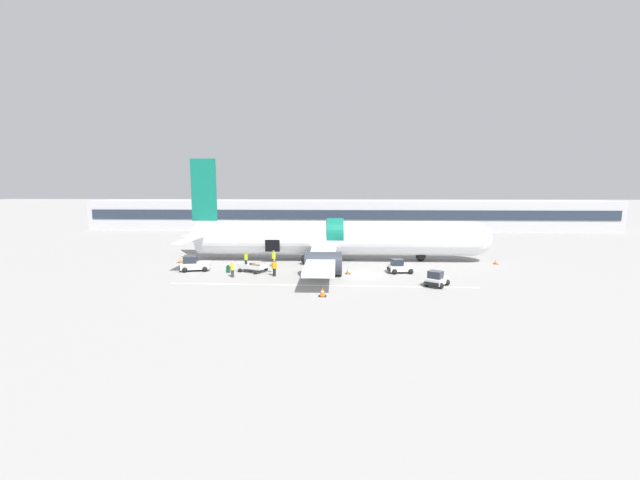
% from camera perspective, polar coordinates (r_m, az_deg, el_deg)
% --- Properties ---
extents(ground_plane, '(500.00, 500.00, 0.00)m').
position_cam_1_polar(ground_plane, '(40.19, 6.01, -5.08)').
color(ground_plane, gray).
extents(apron_marking_line, '(28.11, 0.60, 0.01)m').
position_cam_1_polar(apron_marking_line, '(35.80, 0.27, -6.62)').
color(apron_marking_line, silver).
rests_on(apron_marking_line, ground_plane).
extents(terminal_strip, '(108.25, 8.96, 6.05)m').
position_cam_1_polar(terminal_strip, '(83.48, 4.19, 3.67)').
color(terminal_strip, '#B2B2B7').
rests_on(terminal_strip, ground_plane).
extents(airplane, '(37.62, 31.56, 12.25)m').
position_cam_1_polar(airplane, '(47.48, 1.64, 0.22)').
color(airplane, white).
rests_on(airplane, ground_plane).
extents(baggage_tug_lead, '(3.36, 2.57, 1.60)m').
position_cam_1_polar(baggage_tug_lead, '(43.99, -17.83, -3.37)').
color(baggage_tug_lead, silver).
rests_on(baggage_tug_lead, ground_plane).
extents(baggage_tug_mid, '(2.49, 2.65, 1.44)m').
position_cam_1_polar(baggage_tug_mid, '(36.92, 16.58, -5.54)').
color(baggage_tug_mid, silver).
rests_on(baggage_tug_mid, ground_plane).
extents(baggage_tug_rear, '(2.74, 1.99, 1.47)m').
position_cam_1_polar(baggage_tug_rear, '(41.62, 11.54, -3.88)').
color(baggage_tug_rear, silver).
rests_on(baggage_tug_rear, ground_plane).
extents(baggage_cart_loading, '(3.87, 2.92, 0.91)m').
position_cam_1_polar(baggage_cart_loading, '(41.97, -9.60, -3.96)').
color(baggage_cart_loading, silver).
rests_on(baggage_cart_loading, ground_plane).
extents(ground_crew_loader_a, '(0.59, 0.59, 1.85)m').
position_cam_1_polar(ground_crew_loader_a, '(44.18, -6.75, -2.64)').
color(ground_crew_loader_a, black).
rests_on(ground_crew_loader_a, ground_plane).
extents(ground_crew_loader_b, '(0.53, 0.53, 1.67)m').
position_cam_1_polar(ground_crew_loader_b, '(44.58, -10.72, -2.75)').
color(ground_crew_loader_b, '#1E2338').
rests_on(ground_crew_loader_b, ground_plane).
extents(ground_crew_driver, '(0.59, 0.44, 1.67)m').
position_cam_1_polar(ground_crew_driver, '(39.52, -6.66, -4.00)').
color(ground_crew_driver, black).
rests_on(ground_crew_driver, ground_plane).
extents(ground_crew_supervisor, '(0.40, 0.56, 1.60)m').
position_cam_1_polar(ground_crew_supervisor, '(39.77, -12.62, -4.12)').
color(ground_crew_supervisor, '#2D2D33').
rests_on(ground_crew_supervisor, ground_plane).
extents(suitcase_on_tarmac_upright, '(0.44, 0.35, 0.79)m').
position_cam_1_polar(suitcase_on_tarmac_upright, '(42.06, -13.21, -4.19)').
color(suitcase_on_tarmac_upright, '#14472D').
rests_on(suitcase_on_tarmac_upright, ground_plane).
extents(safety_cone_nose, '(0.51, 0.51, 0.60)m').
position_cam_1_polar(safety_cone_nose, '(49.87, 24.19, -2.89)').
color(safety_cone_nose, black).
rests_on(safety_cone_nose, ground_plane).
extents(safety_cone_engine_left, '(0.64, 0.64, 0.73)m').
position_cam_1_polar(safety_cone_engine_left, '(32.29, 0.36, -7.59)').
color(safety_cone_engine_left, black).
rests_on(safety_cone_engine_left, ground_plane).
extents(safety_cone_wingtip, '(0.52, 0.52, 0.56)m').
position_cam_1_polar(safety_cone_wingtip, '(40.55, 4.07, -4.56)').
color(safety_cone_wingtip, black).
rests_on(safety_cone_wingtip, ground_plane).
extents(safety_cone_tail, '(0.62, 0.62, 0.63)m').
position_cam_1_polar(safety_cone_tail, '(49.24, -19.67, -2.78)').
color(safety_cone_tail, black).
rests_on(safety_cone_tail, ground_plane).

